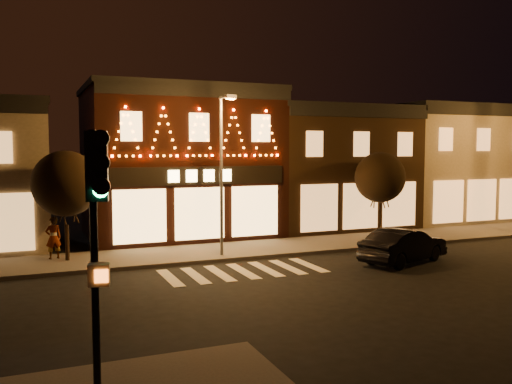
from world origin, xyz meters
TOP-DOWN VIEW (x-y plane):
  - ground at (0.00, 0.00)m, footprint 120.00×120.00m
  - sidewalk_far at (2.00, 8.00)m, footprint 44.00×4.00m
  - building_pulp at (0.00, 13.98)m, footprint 10.20×8.34m
  - building_right_a at (9.50, 13.99)m, footprint 9.20×8.28m
  - building_right_b at (18.50, 13.99)m, footprint 9.20×8.28m
  - traffic_signal_near at (-6.88, -6.87)m, footprint 0.41×0.54m
  - streetlamp_mid at (0.08, 6.65)m, footprint 0.45×1.63m
  - tree_left at (-6.45, 8.29)m, footprint 2.83×2.83m
  - tree_right at (9.86, 8.64)m, footprint 2.76×2.76m
  - dark_sedan at (7.06, 2.87)m, footprint 4.84×3.01m
  - pedestrian at (-6.97, 8.85)m, footprint 0.76×0.60m

SIDE VIEW (x-z plane):
  - ground at x=0.00m, z-range 0.00..0.00m
  - sidewalk_far at x=2.00m, z-range 0.00..0.15m
  - dark_sedan at x=7.06m, z-range 0.00..1.50m
  - pedestrian at x=-6.97m, z-range 0.15..2.00m
  - tree_right at x=9.86m, z-range 1.07..5.68m
  - tree_left at x=-6.45m, z-range 1.09..5.82m
  - building_right_a at x=9.50m, z-range 0.01..7.51m
  - traffic_signal_near at x=-6.88m, z-range 1.20..6.33m
  - building_right_b at x=18.50m, z-range 0.01..7.81m
  - building_pulp at x=0.00m, z-range 0.01..8.31m
  - streetlamp_mid at x=0.08m, z-range 0.77..7.87m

